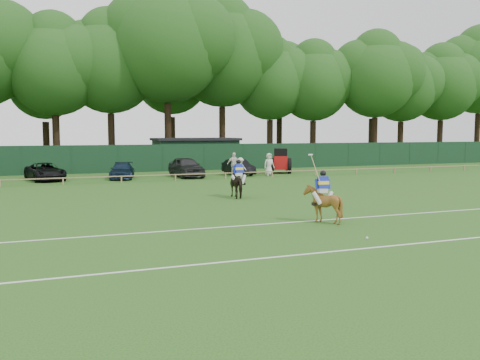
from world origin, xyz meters
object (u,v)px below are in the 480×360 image
sedan_navy (122,171)px  polo_ball (367,238)px  spectator_right (269,164)px  suv_black (45,172)px  horse_chestnut (323,204)px  horse_dark (239,184)px  tractor (280,161)px  estate_black (238,167)px  hatch_grey (186,167)px  spectator_left (240,167)px  spectator_mid (234,164)px  utility_shed (196,153)px

sedan_navy → polo_ball: bearing=-67.3°
spectator_right → polo_ball: bearing=-109.8°
suv_black → horse_chestnut: bearing=-79.5°
horse_dark → suv_black: bearing=-54.8°
tractor → estate_black: bearing=-152.0°
suv_black → sedan_navy: 5.66m
tractor → suv_black: bearing=-157.4°
sedan_navy → hatch_grey: size_ratio=0.89×
spectator_left → spectator_right: bearing=3.6°
spectator_mid → polo_ball: (-4.29, -24.97, -0.93)m
spectator_left → hatch_grey: bearing=149.8°
suv_black → polo_ball: size_ratio=53.01×
utility_shed → sedan_navy: bearing=-133.5°
spectator_mid → tractor: size_ratio=0.63×
suv_black → utility_shed: (14.16, 8.44, 0.87)m
spectator_mid → tractor: (4.87, 1.23, 0.06)m
hatch_grey → spectator_left: bearing=-26.9°
horse_chestnut → estate_black: horse_chestnut is taller
sedan_navy → estate_black: size_ratio=1.06×
estate_black → utility_shed: bearing=92.0°
horse_dark → hatch_grey: 13.65m
suv_black → spectator_mid: (14.63, -1.43, 0.31)m
sedan_navy → utility_shed: utility_shed is taller
horse_dark → spectator_mid: 13.81m
spectator_left → estate_black: bearing=66.6°
spectator_mid → spectator_left: bearing=-81.2°
hatch_grey → sedan_navy: bearing=172.5°
polo_ball → spectator_left: bearing=79.4°
horse_chestnut → polo_ball: size_ratio=17.13×
horse_chestnut → estate_black: bearing=-92.2°
utility_shed → tractor: (5.34, -8.63, -0.50)m
spectator_left → spectator_right: 2.84m
horse_chestnut → polo_ball: (-0.21, -3.39, -0.73)m
utility_shed → estate_black: bearing=-82.3°
horse_chestnut → hatch_grey: size_ratio=0.32×
horse_dark → spectator_mid: size_ratio=0.93×
spectator_mid → tractor: 5.03m
spectator_mid → tractor: bearing=14.3°
horse_chestnut → spectator_mid: size_ratio=0.79×
hatch_grey → horse_dark: bearing=-96.5°
sedan_navy → spectator_right: size_ratio=2.26×
horse_chestnut → tractor: 24.51m
horse_dark → spectator_left: 12.81m
sedan_navy → spectator_right: bearing=5.3°
polo_ball → horse_chestnut: bearing=86.5°
horse_dark → spectator_right: spectator_right is taller
estate_black → spectator_mid: spectator_mid is taller
hatch_grey → suv_black: bearing=171.4°
suv_black → hatch_grey: size_ratio=1.00×
polo_ball → utility_shed: bearing=83.7°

